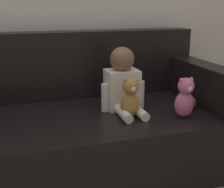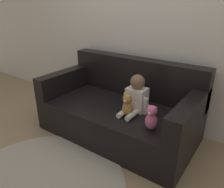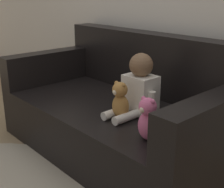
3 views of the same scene
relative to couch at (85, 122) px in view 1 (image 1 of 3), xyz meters
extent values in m
plane|color=#9E8460|center=(0.00, -0.07, -0.30)|extent=(12.00, 12.00, 0.00)
cube|color=black|center=(0.00, -0.07, -0.11)|extent=(1.81, 0.96, 0.40)
cube|color=black|center=(0.00, 0.32, 0.33)|extent=(1.81, 0.18, 0.49)
cube|color=black|center=(0.83, -0.07, 0.23)|extent=(0.16, 0.96, 0.28)
cube|color=white|center=(0.24, -0.05, 0.22)|extent=(0.21, 0.16, 0.26)
sphere|color=brown|center=(0.24, -0.05, 0.42)|extent=(0.16, 0.16, 0.16)
cylinder|color=white|center=(0.19, -0.24, 0.12)|extent=(0.06, 0.20, 0.06)
cylinder|color=white|center=(0.30, -0.24, 0.12)|extent=(0.06, 0.20, 0.06)
cylinder|color=white|center=(0.12, -0.08, 0.18)|extent=(0.05, 0.05, 0.18)
cylinder|color=white|center=(0.37, -0.08, 0.18)|extent=(0.05, 0.05, 0.18)
ellipsoid|color=#AD7A3D|center=(0.23, -0.23, 0.17)|extent=(0.12, 0.10, 0.16)
sphere|color=#AD7A3D|center=(0.23, -0.24, 0.29)|extent=(0.10, 0.10, 0.10)
sphere|color=#AD7A3D|center=(0.20, -0.24, 0.33)|extent=(0.03, 0.03, 0.03)
sphere|color=#AD7A3D|center=(0.27, -0.24, 0.33)|extent=(0.03, 0.03, 0.03)
sphere|color=beige|center=(0.23, -0.28, 0.28)|extent=(0.04, 0.04, 0.04)
cylinder|color=#AD7A3D|center=(0.18, -0.25, 0.11)|extent=(0.04, 0.06, 0.04)
cylinder|color=#AD7A3D|center=(0.29, -0.25, 0.11)|extent=(0.04, 0.06, 0.04)
ellipsoid|color=#DB6699|center=(0.56, -0.32, 0.17)|extent=(0.12, 0.10, 0.16)
sphere|color=#DB6699|center=(0.56, -0.33, 0.29)|extent=(0.10, 0.10, 0.10)
sphere|color=#DB6699|center=(0.52, -0.33, 0.33)|extent=(0.03, 0.03, 0.03)
sphere|color=#DB6699|center=(0.59, -0.33, 0.33)|extent=(0.03, 0.03, 0.03)
sphere|color=beige|center=(0.56, -0.37, 0.28)|extent=(0.04, 0.04, 0.04)
sphere|color=red|center=(0.67, -0.21, 0.14)|extent=(0.09, 0.09, 0.09)
camera|label=1|loc=(-0.41, -1.94, 0.78)|focal=50.00mm
camera|label=2|loc=(1.29, -2.00, 1.21)|focal=35.00mm
camera|label=3|loc=(1.60, -1.54, 0.90)|focal=50.00mm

